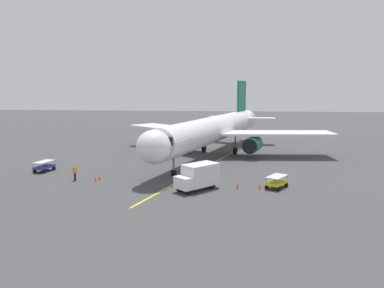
{
  "coord_description": "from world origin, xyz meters",
  "views": [
    {
      "loc": [
        -3.31,
        56.33,
        10.17
      ],
      "look_at": [
        1.58,
        9.06,
        3.0
      ],
      "focal_mm": 34.68,
      "sensor_mm": 36.0,
      "label": 1
    }
  ],
  "objects_px": {
    "ground_crew_marshaller": "(75,173)",
    "box_truck_near_nose": "(198,176)",
    "baggage_cart_portside": "(277,182)",
    "safety_cone_nose_right": "(259,186)",
    "safety_cone_nose_left": "(100,178)",
    "safety_cone_wing_starboard": "(96,179)",
    "baggage_cart_starboard_side": "(44,166)",
    "safety_cone_wing_port": "(238,186)",
    "ground_crew_wing_walker": "(156,147)",
    "airplane": "(214,130)"
  },
  "relations": [
    {
      "from": "airplane",
      "to": "ground_crew_marshaller",
      "type": "height_order",
      "value": "airplane"
    },
    {
      "from": "box_truck_near_nose",
      "to": "safety_cone_wing_starboard",
      "type": "relative_size",
      "value": 8.58
    },
    {
      "from": "airplane",
      "to": "box_truck_near_nose",
      "type": "relative_size",
      "value": 8.36
    },
    {
      "from": "ground_crew_wing_walker",
      "to": "box_truck_near_nose",
      "type": "bearing_deg",
      "value": 111.77
    },
    {
      "from": "baggage_cart_starboard_side",
      "to": "airplane",
      "type": "bearing_deg",
      "value": -148.15
    },
    {
      "from": "safety_cone_wing_starboard",
      "to": "baggage_cart_starboard_side",
      "type": "bearing_deg",
      "value": -26.77
    },
    {
      "from": "safety_cone_wing_starboard",
      "to": "ground_crew_marshaller",
      "type": "bearing_deg",
      "value": 0.1
    },
    {
      "from": "baggage_cart_starboard_side",
      "to": "ground_crew_wing_walker",
      "type": "bearing_deg",
      "value": -125.99
    },
    {
      "from": "ground_crew_wing_walker",
      "to": "safety_cone_nose_left",
      "type": "bearing_deg",
      "value": 81.9
    },
    {
      "from": "safety_cone_nose_right",
      "to": "safety_cone_wing_starboard",
      "type": "xyz_separation_m",
      "value": [
        17.75,
        -1.38,
        0.0
      ]
    },
    {
      "from": "safety_cone_nose_left",
      "to": "safety_cone_nose_right",
      "type": "xyz_separation_m",
      "value": [
        -17.48,
        1.85,
        0.0
      ]
    },
    {
      "from": "ground_crew_marshaller",
      "to": "ground_crew_wing_walker",
      "type": "bearing_deg",
      "value": -105.47
    },
    {
      "from": "baggage_cart_portside",
      "to": "safety_cone_wing_starboard",
      "type": "xyz_separation_m",
      "value": [
        19.53,
        -0.82,
        -0.38
      ]
    },
    {
      "from": "box_truck_near_nose",
      "to": "safety_cone_nose_left",
      "type": "relative_size",
      "value": 8.58
    },
    {
      "from": "ground_crew_marshaller",
      "to": "box_truck_near_nose",
      "type": "distance_m",
      "value": 14.07
    },
    {
      "from": "baggage_cart_starboard_side",
      "to": "safety_cone_wing_starboard",
      "type": "xyz_separation_m",
      "value": [
        -8.04,
        4.05,
        -0.38
      ]
    },
    {
      "from": "airplane",
      "to": "safety_cone_nose_right",
      "type": "distance_m",
      "value": 19.22
    },
    {
      "from": "baggage_cart_starboard_side",
      "to": "ground_crew_marshaller",
      "type": "bearing_deg",
      "value": 144.39
    },
    {
      "from": "ground_crew_wing_walker",
      "to": "safety_cone_nose_right",
      "type": "bearing_deg",
      "value": 125.81
    },
    {
      "from": "safety_cone_wing_port",
      "to": "ground_crew_marshaller",
      "type": "bearing_deg",
      "value": -4.71
    },
    {
      "from": "ground_crew_marshaller",
      "to": "safety_cone_wing_port",
      "type": "bearing_deg",
      "value": 175.29
    },
    {
      "from": "safety_cone_nose_left",
      "to": "safety_cone_nose_right",
      "type": "bearing_deg",
      "value": 173.96
    },
    {
      "from": "baggage_cart_starboard_side",
      "to": "safety_cone_wing_port",
      "type": "bearing_deg",
      "value": 166.79
    },
    {
      "from": "airplane",
      "to": "baggage_cart_portside",
      "type": "relative_size",
      "value": 13.38
    },
    {
      "from": "ground_crew_marshaller",
      "to": "box_truck_near_nose",
      "type": "relative_size",
      "value": 0.36
    },
    {
      "from": "box_truck_near_nose",
      "to": "safety_cone_wing_starboard",
      "type": "xyz_separation_m",
      "value": [
        11.5,
        -2.3,
        -1.11
      ]
    },
    {
      "from": "safety_cone_wing_starboard",
      "to": "ground_crew_wing_walker",
      "type": "bearing_deg",
      "value": -98.7
    },
    {
      "from": "ground_crew_wing_walker",
      "to": "baggage_cart_starboard_side",
      "type": "relative_size",
      "value": 0.6
    },
    {
      "from": "safety_cone_nose_left",
      "to": "safety_cone_wing_starboard",
      "type": "bearing_deg",
      "value": 59.64
    },
    {
      "from": "baggage_cart_portside",
      "to": "safety_cone_nose_right",
      "type": "bearing_deg",
      "value": 17.56
    },
    {
      "from": "safety_cone_wing_port",
      "to": "ground_crew_wing_walker",
      "type": "bearing_deg",
      "value": -58.59
    },
    {
      "from": "ground_crew_wing_walker",
      "to": "safety_cone_wing_starboard",
      "type": "height_order",
      "value": "ground_crew_wing_walker"
    },
    {
      "from": "ground_crew_marshaller",
      "to": "baggage_cart_starboard_side",
      "type": "xyz_separation_m",
      "value": [
        5.67,
        -4.06,
        -0.23
      ]
    },
    {
      "from": "ground_crew_wing_walker",
      "to": "safety_cone_wing_starboard",
      "type": "xyz_separation_m",
      "value": [
        2.93,
        19.16,
        -0.61
      ]
    },
    {
      "from": "safety_cone_wing_starboard",
      "to": "safety_cone_wing_port",
      "type": "bearing_deg",
      "value": 174.56
    },
    {
      "from": "ground_crew_wing_walker",
      "to": "safety_cone_nose_left",
      "type": "xyz_separation_m",
      "value": [
        2.66,
        18.69,
        -0.61
      ]
    },
    {
      "from": "box_truck_near_nose",
      "to": "safety_cone_nose_right",
      "type": "bearing_deg",
      "value": -171.67
    },
    {
      "from": "ground_crew_marshaller",
      "to": "safety_cone_wing_port",
      "type": "distance_m",
      "value": 17.98
    },
    {
      "from": "safety_cone_wing_port",
      "to": "safety_cone_nose_left",
      "type": "bearing_deg",
      "value": -7.28
    },
    {
      "from": "baggage_cart_portside",
      "to": "safety_cone_nose_left",
      "type": "height_order",
      "value": "baggage_cart_portside"
    },
    {
      "from": "ground_crew_marshaller",
      "to": "baggage_cart_portside",
      "type": "height_order",
      "value": "ground_crew_marshaller"
    },
    {
      "from": "safety_cone_nose_right",
      "to": "safety_cone_wing_starboard",
      "type": "relative_size",
      "value": 1.0
    },
    {
      "from": "baggage_cart_starboard_side",
      "to": "safety_cone_nose_right",
      "type": "distance_m",
      "value": 26.36
    },
    {
      "from": "safety_cone_wing_port",
      "to": "safety_cone_wing_starboard",
      "type": "distance_m",
      "value": 15.61
    },
    {
      "from": "airplane",
      "to": "safety_cone_wing_starboard",
      "type": "relative_size",
      "value": 71.73
    },
    {
      "from": "baggage_cart_portside",
      "to": "baggage_cart_starboard_side",
      "type": "distance_m",
      "value": 28.0
    },
    {
      "from": "safety_cone_wing_port",
      "to": "airplane",
      "type": "bearing_deg",
      "value": -79.68
    },
    {
      "from": "ground_crew_wing_walker",
      "to": "box_truck_near_nose",
      "type": "relative_size",
      "value": 0.36
    },
    {
      "from": "box_truck_near_nose",
      "to": "safety_cone_nose_left",
      "type": "distance_m",
      "value": 11.62
    },
    {
      "from": "ground_crew_marshaller",
      "to": "safety_cone_wing_starboard",
      "type": "xyz_separation_m",
      "value": [
        -2.37,
        -0.0,
        -0.61
      ]
    }
  ]
}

